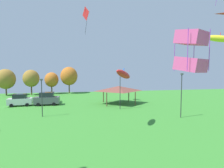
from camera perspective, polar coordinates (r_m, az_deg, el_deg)
The scene contains 14 objects.
kite_flying_4 at distance 20.52m, azimuth 3.78°, elevation 3.17°, with size 2.87×3.36×1.56m.
kite_flying_5 at distance 38.09m, azimuth 31.75°, elevation 12.49°, with size 5.56×2.93×2.00m.
kite_flying_7 at distance 37.53m, azimuth -8.56°, elevation 21.57°, with size 1.22×2.48×5.50m.
kite_flying_8 at distance 6.89m, azimuth 24.41°, elevation 9.74°, with size 1.17×1.20×1.53m.
parked_car_leftmost at distance 37.41m, azimuth -27.82°, elevation -4.66°, with size 4.39×2.35×2.30m.
parked_car_second_from_left at distance 36.28m, azimuth -20.47°, elevation -4.55°, with size 4.66×2.14×2.52m.
park_pavilion at distance 35.32m, azimuth 2.17°, elevation -1.50°, with size 7.24×5.87×3.60m.
light_post_0 at distance 27.11m, azimuth -21.94°, elevation -3.39°, with size 0.36×0.20×5.48m.
light_post_1 at distance 26.42m, azimuth 21.71°, elevation -2.67°, with size 0.36×0.20×6.29m.
light_post_2 at distance 30.25m, azimuth 2.65°, elevation -1.49°, with size 0.36×0.20×6.37m.
treeline_tree_0 at distance 55.59m, azimuth -31.38°, elevation 1.39°, with size 4.96×4.96×7.21m.
treeline_tree_1 at distance 53.50m, azimuth -24.90°, elevation 1.67°, with size 4.34×4.34×7.02m.
treeline_tree_2 at distance 53.99m, azimuth -19.13°, elevation 1.33°, with size 3.91×3.91×6.30m.
treeline_tree_3 at distance 53.66m, azimuth -13.86°, elevation 2.51°, with size 4.99×4.99×7.91m.
Camera 1 is at (-3.60, 3.58, 6.52)m, focal length 28.00 mm.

